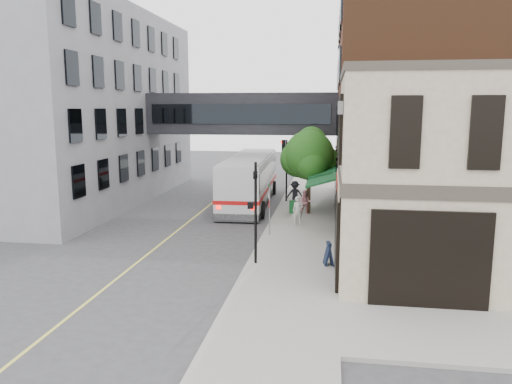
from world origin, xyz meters
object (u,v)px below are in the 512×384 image
(newspaper_box, at_px, (293,207))
(sandwich_board, at_px, (329,254))
(pedestrian_c, at_px, (295,195))
(bus, at_px, (250,178))
(pedestrian_a, at_px, (298,211))
(pedestrian_b, at_px, (305,202))

(newspaper_box, relative_size, sandwich_board, 0.81)
(pedestrian_c, xyz_separation_m, sandwich_board, (2.39, -12.33, -0.43))
(bus, bearing_deg, newspaper_box, -44.87)
(pedestrian_a, distance_m, sandwich_board, 7.61)
(pedestrian_c, height_order, sandwich_board, pedestrian_c)
(bus, height_order, sandwich_board, bus)
(bus, height_order, newspaper_box, bus)
(newspaper_box, distance_m, sandwich_board, 10.95)
(bus, relative_size, sandwich_board, 12.70)
(pedestrian_c, distance_m, newspaper_box, 1.73)
(bus, xyz_separation_m, pedestrian_c, (3.42, -1.73, -0.85))
(newspaper_box, height_order, sandwich_board, sandwich_board)
(bus, height_order, pedestrian_a, bus)
(pedestrian_b, xyz_separation_m, pedestrian_c, (-0.81, 1.82, 0.16))
(bus, relative_size, pedestrian_b, 8.33)
(bus, xyz_separation_m, pedestrian_b, (4.23, -3.56, -1.01))
(pedestrian_b, relative_size, sandwich_board, 1.52)
(bus, distance_m, pedestrian_a, 7.83)
(bus, distance_m, sandwich_board, 15.27)
(bus, bearing_deg, pedestrian_a, -59.40)
(pedestrian_b, height_order, newspaper_box, pedestrian_b)
(pedestrian_a, xyz_separation_m, newspaper_box, (-0.56, 3.31, -0.43))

